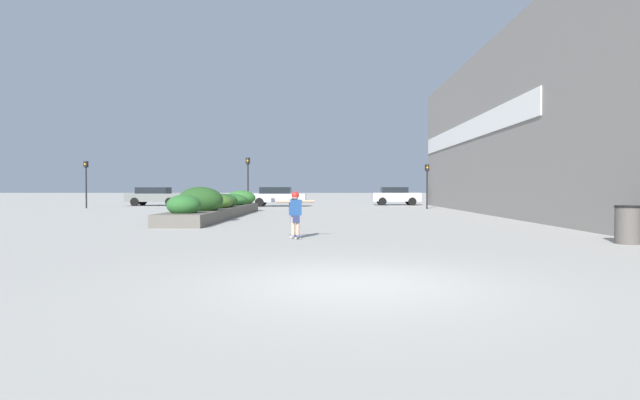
% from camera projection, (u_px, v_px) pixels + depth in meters
% --- Properties ---
extents(ground_plane, '(300.00, 300.00, 0.00)m').
position_uv_depth(ground_plane, '(354.00, 283.00, 7.66)').
color(ground_plane, '#A3A099').
extents(building_wall_right, '(0.67, 39.87, 9.43)m').
position_uv_depth(building_wall_right, '(517.00, 120.00, 23.73)').
color(building_wall_right, gray).
rests_on(building_wall_right, ground_plane).
extents(planter_box, '(2.01, 14.72, 1.52)m').
position_uv_depth(planter_box, '(220.00, 206.00, 25.61)').
color(planter_box, '#605B54').
rests_on(planter_box, ground_plane).
extents(skateboard, '(0.38, 0.57, 0.10)m').
position_uv_depth(skateboard, '(295.00, 236.00, 14.41)').
color(skateboard, navy).
rests_on(skateboard, ground_plane).
extents(skateboarder, '(1.10, 0.58, 1.27)m').
position_uv_depth(skateboarder, '(295.00, 209.00, 14.39)').
color(skateboarder, tan).
rests_on(skateboarder, skateboard).
extents(trash_bin, '(0.64, 0.64, 1.01)m').
position_uv_depth(trash_bin, '(628.00, 225.00, 13.08)').
color(trash_bin, '#514C47').
rests_on(trash_bin, ground_plane).
extents(car_leftmost, '(4.65, 1.95, 1.54)m').
position_uv_depth(car_leftmost, '(155.00, 196.00, 41.75)').
color(car_leftmost, slate).
rests_on(car_leftmost, ground_plane).
extents(car_center_left, '(4.48, 1.95, 1.56)m').
position_uv_depth(car_center_left, '(277.00, 196.00, 40.25)').
color(car_center_left, '#BCBCC1').
rests_on(car_center_left, ground_plane).
extents(car_center_right, '(4.07, 1.89, 1.56)m').
position_uv_depth(car_center_right, '(396.00, 196.00, 43.15)').
color(car_center_right, silver).
rests_on(car_center_right, ground_plane).
extents(car_rightmost, '(4.60, 1.95, 1.62)m').
position_uv_depth(car_rightmost, '(553.00, 196.00, 40.27)').
color(car_rightmost, slate).
rests_on(car_rightmost, ground_plane).
extents(traffic_light_left, '(0.28, 0.30, 3.64)m').
position_uv_depth(traffic_light_left, '(248.00, 174.00, 35.31)').
color(traffic_light_left, black).
rests_on(traffic_light_left, ground_plane).
extents(traffic_light_right, '(0.28, 0.30, 3.15)m').
position_uv_depth(traffic_light_right, '(427.00, 178.00, 35.16)').
color(traffic_light_right, black).
rests_on(traffic_light_right, ground_plane).
extents(traffic_light_far_left, '(0.28, 0.30, 3.44)m').
position_uv_depth(traffic_light_far_left, '(86.00, 176.00, 36.38)').
color(traffic_light_far_left, black).
rests_on(traffic_light_far_left, ground_plane).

